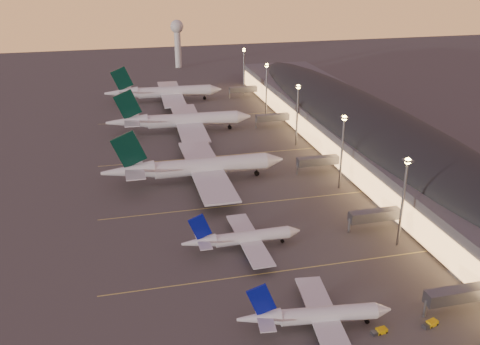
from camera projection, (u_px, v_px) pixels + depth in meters
name	position (u px, v px, depth m)	size (l,w,h in m)	color
ground	(273.00, 261.00, 140.49)	(700.00, 700.00, 0.00)	#3F3C3A
airliner_narrow_south	(315.00, 316.00, 114.56)	(34.00, 30.56, 12.14)	silver
airliner_narrow_north	(242.00, 238.00, 145.61)	(33.34, 29.68, 11.95)	silver
airliner_wide_near	(196.00, 167.00, 187.40)	(64.29, 58.28, 20.65)	silver
airliner_wide_mid	(180.00, 121.00, 239.10)	(64.80, 58.94, 20.76)	silver
airliner_wide_far	(164.00, 92.00, 288.04)	(62.73, 57.05, 20.10)	silver
terminal_building	(368.00, 130.00, 215.72)	(56.35, 255.00, 17.46)	#4F4F55
light_masts	(315.00, 118.00, 200.00)	(2.20, 217.20, 25.90)	slate
radar_tower	(177.00, 36.00, 367.67)	(9.00, 9.00, 32.50)	silver
lane_markings	(238.00, 198.00, 176.39)	(90.00, 180.36, 0.00)	#D8C659
baggage_tug_a	(380.00, 331.00, 113.88)	(3.67, 1.88, 1.05)	#E3B107
baggage_tug_b	(430.00, 324.00, 116.08)	(3.98, 2.49, 1.11)	#E3B107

